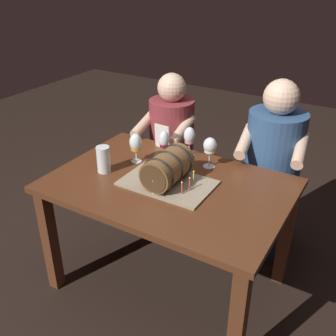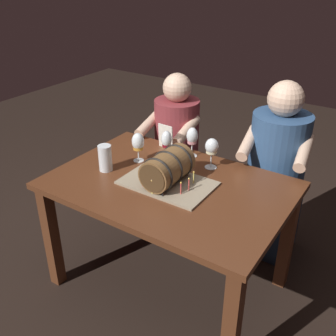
{
  "view_description": "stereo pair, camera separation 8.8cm",
  "coord_description": "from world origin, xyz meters",
  "px_view_note": "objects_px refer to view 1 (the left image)",
  "views": [
    {
      "loc": [
        0.96,
        -1.61,
        1.82
      ],
      "look_at": [
        0.0,
        -0.01,
        0.83
      ],
      "focal_mm": 42.04,
      "sensor_mm": 36.0,
      "label": 1
    },
    {
      "loc": [
        1.03,
        -1.57,
        1.82
      ],
      "look_at": [
        0.0,
        -0.01,
        0.83
      ],
      "focal_mm": 42.04,
      "sensor_mm": 36.0,
      "label": 2
    }
  ],
  "objects_px": {
    "wine_glass_amber": "(136,144)",
    "wine_glass_red": "(164,141)",
    "person_seated_left": "(171,155)",
    "person_seated_right": "(270,174)",
    "dining_table": "(169,200)",
    "barrel_cake": "(168,170)",
    "menu_card": "(162,137)",
    "wine_glass_rose": "(189,137)",
    "beer_pint": "(104,161)",
    "wine_glass_white": "(210,147)"
  },
  "relations": [
    {
      "from": "person_seated_left",
      "to": "person_seated_right",
      "type": "relative_size",
      "value": 0.95
    },
    {
      "from": "wine_glass_white",
      "to": "person_seated_left",
      "type": "distance_m",
      "value": 0.71
    },
    {
      "from": "barrel_cake",
      "to": "wine_glass_amber",
      "type": "xyz_separation_m",
      "value": [
        -0.31,
        0.14,
        0.03
      ]
    },
    {
      "from": "wine_glass_red",
      "to": "menu_card",
      "type": "xyz_separation_m",
      "value": [
        -0.09,
        0.13,
        -0.04
      ]
    },
    {
      "from": "wine_glass_red",
      "to": "wine_glass_rose",
      "type": "relative_size",
      "value": 0.96
    },
    {
      "from": "dining_table",
      "to": "wine_glass_amber",
      "type": "xyz_separation_m",
      "value": [
        -0.3,
        0.12,
        0.23
      ]
    },
    {
      "from": "dining_table",
      "to": "wine_glass_red",
      "type": "height_order",
      "value": "wine_glass_red"
    },
    {
      "from": "dining_table",
      "to": "beer_pint",
      "type": "relative_size",
      "value": 8.39
    },
    {
      "from": "menu_card",
      "to": "person_seated_right",
      "type": "bearing_deg",
      "value": 28.67
    },
    {
      "from": "barrel_cake",
      "to": "menu_card",
      "type": "xyz_separation_m",
      "value": [
        -0.27,
        0.38,
        -0.01
      ]
    },
    {
      "from": "wine_glass_amber",
      "to": "person_seated_left",
      "type": "bearing_deg",
      "value": 97.78
    },
    {
      "from": "wine_glass_amber",
      "to": "person_seated_right",
      "type": "relative_size",
      "value": 0.15
    },
    {
      "from": "wine_glass_rose",
      "to": "beer_pint",
      "type": "height_order",
      "value": "wine_glass_rose"
    },
    {
      "from": "menu_card",
      "to": "person_seated_left",
      "type": "distance_m",
      "value": 0.43
    },
    {
      "from": "beer_pint",
      "to": "menu_card",
      "type": "distance_m",
      "value": 0.46
    },
    {
      "from": "person_seated_right",
      "to": "menu_card",
      "type": "bearing_deg",
      "value": -154.97
    },
    {
      "from": "wine_glass_red",
      "to": "person_seated_right",
      "type": "relative_size",
      "value": 0.15
    },
    {
      "from": "wine_glass_red",
      "to": "person_seated_left",
      "type": "bearing_deg",
      "value": 114.99
    },
    {
      "from": "menu_card",
      "to": "person_seated_right",
      "type": "distance_m",
      "value": 0.75
    },
    {
      "from": "beer_pint",
      "to": "wine_glass_red",
      "type": "bearing_deg",
      "value": 56.34
    },
    {
      "from": "wine_glass_red",
      "to": "wine_glass_amber",
      "type": "relative_size",
      "value": 1.0
    },
    {
      "from": "wine_glass_red",
      "to": "wine_glass_white",
      "type": "xyz_separation_m",
      "value": [
        0.28,
        0.05,
        0.01
      ]
    },
    {
      "from": "barrel_cake",
      "to": "menu_card",
      "type": "height_order",
      "value": "barrel_cake"
    },
    {
      "from": "menu_card",
      "to": "wine_glass_rose",
      "type": "bearing_deg",
      "value": 0.15
    },
    {
      "from": "dining_table",
      "to": "barrel_cake",
      "type": "xyz_separation_m",
      "value": [
        0.0,
        -0.01,
        0.2
      ]
    },
    {
      "from": "person_seated_left",
      "to": "person_seated_right",
      "type": "bearing_deg",
      "value": 0.05
    },
    {
      "from": "dining_table",
      "to": "wine_glass_amber",
      "type": "relative_size",
      "value": 7.13
    },
    {
      "from": "dining_table",
      "to": "person_seated_right",
      "type": "distance_m",
      "value": 0.77
    },
    {
      "from": "dining_table",
      "to": "wine_glass_rose",
      "type": "relative_size",
      "value": 6.82
    },
    {
      "from": "wine_glass_rose",
      "to": "menu_card",
      "type": "relative_size",
      "value": 1.2
    },
    {
      "from": "wine_glass_rose",
      "to": "person_seated_right",
      "type": "xyz_separation_m",
      "value": [
        0.44,
        0.31,
        -0.29
      ]
    },
    {
      "from": "wine_glass_amber",
      "to": "dining_table",
      "type": "bearing_deg",
      "value": -21.94
    },
    {
      "from": "wine_glass_rose",
      "to": "person_seated_right",
      "type": "relative_size",
      "value": 0.16
    },
    {
      "from": "wine_glass_red",
      "to": "person_seated_left",
      "type": "distance_m",
      "value": 0.58
    },
    {
      "from": "person_seated_right",
      "to": "wine_glass_red",
      "type": "bearing_deg",
      "value": -142.31
    },
    {
      "from": "barrel_cake",
      "to": "person_seated_left",
      "type": "xyz_separation_m",
      "value": [
        -0.38,
        0.69,
        -0.3
      ]
    },
    {
      "from": "wine_glass_white",
      "to": "beer_pint",
      "type": "bearing_deg",
      "value": -143.74
    },
    {
      "from": "beer_pint",
      "to": "menu_card",
      "type": "bearing_deg",
      "value": 74.87
    },
    {
      "from": "barrel_cake",
      "to": "wine_glass_rose",
      "type": "relative_size",
      "value": 2.58
    },
    {
      "from": "menu_card",
      "to": "beer_pint",
      "type": "bearing_deg",
      "value": -101.49
    },
    {
      "from": "wine_glass_amber",
      "to": "wine_glass_red",
      "type": "bearing_deg",
      "value": 43.96
    },
    {
      "from": "barrel_cake",
      "to": "wine_glass_amber",
      "type": "bearing_deg",
      "value": 156.07
    },
    {
      "from": "wine_glass_amber",
      "to": "menu_card",
      "type": "xyz_separation_m",
      "value": [
        0.03,
        0.25,
        -0.04
      ]
    },
    {
      "from": "menu_card",
      "to": "person_seated_right",
      "type": "xyz_separation_m",
      "value": [
        0.65,
        0.3,
        -0.24
      ]
    },
    {
      "from": "wine_glass_amber",
      "to": "beer_pint",
      "type": "bearing_deg",
      "value": -113.8
    },
    {
      "from": "wine_glass_white",
      "to": "wine_glass_rose",
      "type": "relative_size",
      "value": 0.97
    },
    {
      "from": "wine_glass_white",
      "to": "wine_glass_amber",
      "type": "distance_m",
      "value": 0.44
    },
    {
      "from": "wine_glass_red",
      "to": "person_seated_right",
      "type": "bearing_deg",
      "value": 37.69
    },
    {
      "from": "dining_table",
      "to": "wine_glass_white",
      "type": "bearing_deg",
      "value": 69.68
    },
    {
      "from": "wine_glass_rose",
      "to": "person_seated_left",
      "type": "xyz_separation_m",
      "value": [
        -0.31,
        0.31,
        -0.34
      ]
    }
  ]
}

